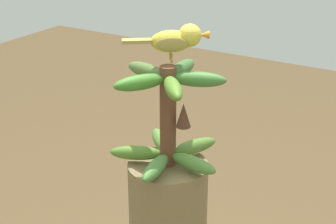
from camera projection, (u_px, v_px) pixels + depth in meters
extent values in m
cylinder|color=brown|center=(168.00, 117.00, 1.34)|extent=(0.04, 0.04, 0.26)
ellipsoid|color=#467734|center=(155.00, 168.00, 1.31)|extent=(0.14, 0.06, 0.04)
ellipsoid|color=#49762F|center=(193.00, 164.00, 1.33)|extent=(0.06, 0.14, 0.04)
ellipsoid|color=#4B732B|center=(194.00, 146.00, 1.42)|extent=(0.13, 0.09, 0.04)
ellipsoid|color=#4F7C31|center=(161.00, 140.00, 1.45)|extent=(0.12, 0.12, 0.04)
ellipsoid|color=#4B7626|center=(136.00, 153.00, 1.38)|extent=(0.09, 0.13, 0.04)
ellipsoid|color=#3D6C33|center=(181.00, 69.00, 1.36)|extent=(0.13, 0.05, 0.04)
ellipsoid|color=#4E6D32|center=(147.00, 71.00, 1.35)|extent=(0.07, 0.14, 0.04)
ellipsoid|color=#3D7A26|center=(140.00, 82.00, 1.27)|extent=(0.13, 0.10, 0.04)
ellipsoid|color=#4F7A26|center=(173.00, 88.00, 1.24)|extent=(0.12, 0.11, 0.04)
ellipsoid|color=#3E712F|center=(198.00, 79.00, 1.29)|extent=(0.08, 0.14, 0.04)
cone|color=#4C2D1E|center=(182.00, 116.00, 1.31)|extent=(0.04, 0.04, 0.06)
cylinder|color=#C68933|center=(172.00, 58.00, 1.31)|extent=(0.00, 0.01, 0.02)
cylinder|color=#C68933|center=(170.00, 55.00, 1.34)|extent=(0.01, 0.00, 0.02)
ellipsoid|color=gold|center=(171.00, 41.00, 1.31)|extent=(0.10, 0.11, 0.05)
ellipsoid|color=olive|center=(170.00, 44.00, 1.29)|extent=(0.05, 0.07, 0.03)
ellipsoid|color=olive|center=(168.00, 39.00, 1.33)|extent=(0.05, 0.07, 0.03)
cube|color=olive|center=(137.00, 41.00, 1.30)|extent=(0.06, 0.07, 0.01)
sphere|color=gold|center=(190.00, 35.00, 1.31)|extent=(0.06, 0.06, 0.06)
sphere|color=black|center=(192.00, 31.00, 1.32)|extent=(0.01, 0.01, 0.01)
cone|color=orange|center=(204.00, 35.00, 1.31)|extent=(0.03, 0.03, 0.02)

